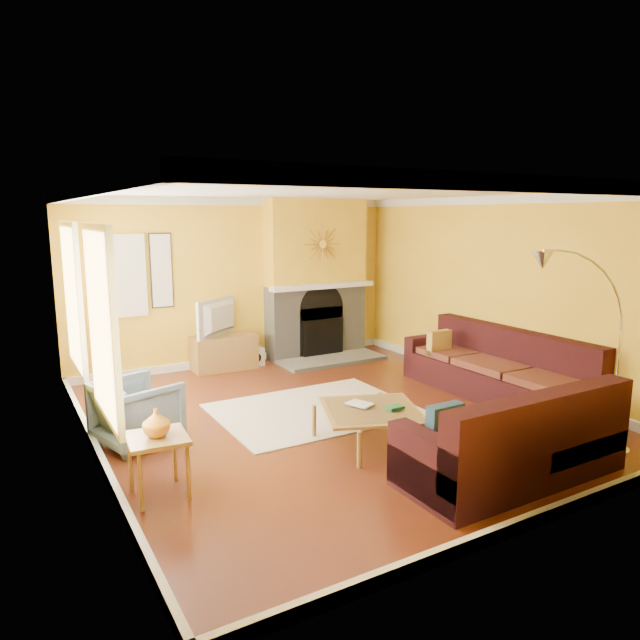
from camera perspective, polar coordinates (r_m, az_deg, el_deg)
floor at (r=7.12m, az=1.31°, el=-9.59°), size 5.50×6.00×0.02m
ceiling at (r=6.69m, az=1.41°, el=12.84°), size 5.50×6.00×0.02m
wall_back at (r=9.45m, az=-8.20°, el=3.78°), size 5.50×0.02×2.70m
wall_front at (r=4.54m, az=21.60°, el=-4.07°), size 5.50×0.02×2.70m
wall_left at (r=5.86m, az=-22.38°, el=-0.98°), size 0.02×6.00×2.70m
wall_right at (r=8.53m, az=17.42°, el=2.70°), size 0.02×6.00×2.70m
baseboard at (r=7.10m, az=1.32°, el=-9.06°), size 5.50×6.00×0.12m
crown_molding at (r=6.69m, az=1.41°, el=12.24°), size 5.50×6.00×0.12m
window_left_near at (r=7.11m, az=-23.59°, el=2.06°), size 0.06×1.22×1.72m
window_left_far at (r=5.25m, az=-21.15°, el=-0.47°), size 0.06×1.22×1.72m
window_back at (r=8.86m, az=-19.61°, el=4.14°), size 0.82×0.06×1.22m
wall_art at (r=9.00m, az=-15.57°, el=4.78°), size 0.34×0.04×1.14m
fireplace at (r=9.85m, az=-0.41°, el=4.15°), size 1.80×0.40×2.70m
mantel at (r=9.65m, az=0.29°, el=3.43°), size 1.92×0.22×0.08m
hearth at (r=9.62m, az=1.22°, el=-4.00°), size 1.80×0.70×0.06m
sunburst at (r=9.60m, az=0.27°, el=7.59°), size 0.70×0.04×0.70m
rug at (r=7.29m, az=-0.59°, el=-8.96°), size 2.40×1.80×0.02m
sectional_sofa at (r=6.97m, az=13.02°, el=-6.34°), size 3.27×3.66×0.90m
coffee_table at (r=6.26m, az=5.11°, el=-10.47°), size 1.30×1.30×0.40m
media_console at (r=9.22m, az=-9.57°, el=-3.22°), size 1.00×0.45×0.55m
tv at (r=9.10m, az=-9.67°, el=0.27°), size 0.92×0.69×0.59m
subwoofer at (r=9.45m, az=-6.73°, el=-3.59°), size 0.30×0.30×0.30m
armchair at (r=6.48m, az=-17.83°, el=-8.75°), size 0.97×0.95×0.71m
side_table at (r=5.32m, az=-15.83°, el=-13.87°), size 0.54×0.54×0.55m
vase at (r=5.17m, az=-16.06°, el=-9.82°), size 0.29×0.29×0.25m
book at (r=6.19m, az=3.45°, el=-8.64°), size 0.28×0.32×0.03m
arc_lamp at (r=6.02m, az=24.81°, el=-3.70°), size 1.35×0.36×2.12m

